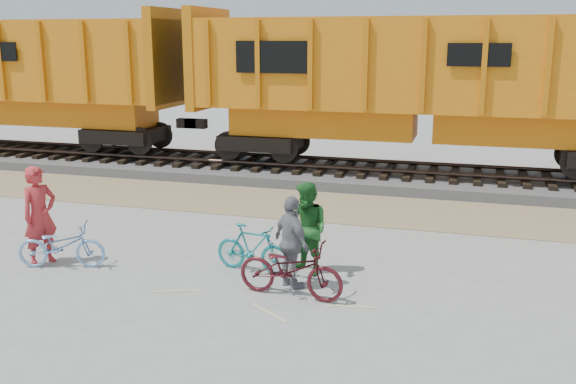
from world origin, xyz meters
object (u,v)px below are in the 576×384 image
bicycle_blue (61,245)px  bicycle_maroon (291,269)px  bicycle_teal (253,248)px  person_woman (292,242)px  person_solo (40,215)px  person_man (307,229)px  hopper_car_center (427,83)px

bicycle_blue → bicycle_maroon: (4.58, -0.15, 0.05)m
bicycle_blue → bicycle_maroon: bearing=-108.5°
bicycle_blue → bicycle_teal: 3.65m
bicycle_blue → person_woman: person_woman is taller
person_solo → person_woman: 4.98m
bicycle_teal → bicycle_blue: bearing=111.5°
bicycle_blue → person_man: 4.69m
bicycle_blue → person_solo: size_ratio=0.86×
person_solo → person_woman: bearing=-66.2°
bicycle_blue → person_man: bearing=-94.4°
bicycle_blue → bicycle_teal: bearing=-94.1°
hopper_car_center → person_woman: bearing=-99.2°
bicycle_teal → person_man: person_man is taller
hopper_car_center → bicycle_maroon: size_ratio=7.54×
hopper_car_center → person_solo: size_ratio=7.31×
person_man → bicycle_maroon: bearing=-58.5°
hopper_car_center → bicycle_teal: size_ratio=9.26×
hopper_car_center → person_woman: 9.43m
bicycle_maroon → person_woman: 0.53m
bicycle_blue → person_woman: (4.48, 0.25, 0.39)m
person_woman → person_solo: bearing=43.7°
person_solo → person_man: person_solo is taller
hopper_car_center → bicycle_teal: (-2.38, -8.52, -2.55)m
hopper_car_center → bicycle_teal: bearing=-105.6°
hopper_car_center → person_man: hopper_car_center is taller
hopper_car_center → bicycle_maroon: 9.89m
hopper_car_center → bicycle_maroon: (-1.37, -9.46, -2.52)m
person_man → person_woman: person_man is taller
bicycle_teal → person_solo: size_ratio=0.79×
hopper_car_center → person_man: 8.70m
bicycle_maroon → person_solo: (-5.08, 0.25, 0.47)m
person_solo → hopper_car_center: bearing=-13.0°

